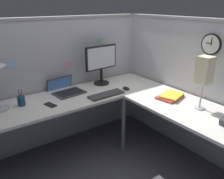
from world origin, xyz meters
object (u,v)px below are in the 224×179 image
at_px(keyboard, 106,95).
at_px(book_stack, 171,96).
at_px(laptop, 65,89).
at_px(pen_cup, 21,101).
at_px(computer_mouse, 126,88).
at_px(monitor, 101,62).
at_px(cell_phone, 50,105).
at_px(desk_lamp_paper, 205,72).
at_px(wall_clock, 211,44).

bearing_deg(keyboard, book_stack, -43.67).
bearing_deg(laptop, pen_cup, -168.12).
xyz_separation_m(laptop, computer_mouse, (0.63, -0.38, -0.01)).
height_order(monitor, cell_phone, monitor).
relative_size(monitor, keyboard, 1.16).
height_order(computer_mouse, pen_cup, pen_cup).
xyz_separation_m(computer_mouse, desk_lamp_paper, (0.26, -0.85, 0.37)).
xyz_separation_m(laptop, desk_lamp_paper, (0.90, -1.23, 0.36)).
bearing_deg(monitor, computer_mouse, -71.12).
bearing_deg(wall_clock, cell_phone, 150.99).
distance_m(computer_mouse, wall_clock, 1.06).
height_order(computer_mouse, book_stack, book_stack).
relative_size(keyboard, desk_lamp_paper, 0.81).
bearing_deg(laptop, wall_clock, -43.20).
xyz_separation_m(pen_cup, cell_phone, (0.24, -0.17, -0.05)).
bearing_deg(desk_lamp_paper, monitor, 107.73).
relative_size(keyboard, computer_mouse, 4.13).
bearing_deg(pen_cup, book_stack, -28.66).
distance_m(monitor, pen_cup, 1.08).
xyz_separation_m(monitor, pen_cup, (-1.05, -0.09, -0.24)).
height_order(cell_phone, desk_lamp_paper, desk_lamp_paper).
bearing_deg(book_stack, laptop, 134.57).
height_order(keyboard, computer_mouse, computer_mouse).
bearing_deg(cell_phone, wall_clock, -42.95).
distance_m(pen_cup, book_stack, 1.60).
distance_m(keyboard, pen_cup, 0.91).
distance_m(laptop, computer_mouse, 0.74).
xyz_separation_m(pen_cup, wall_clock, (1.70, -0.98, 0.54)).
height_order(monitor, wall_clock, wall_clock).
distance_m(monitor, laptop, 0.58).
distance_m(computer_mouse, pen_cup, 1.20).
distance_m(cell_phone, book_stack, 1.30).
xyz_separation_m(monitor, wall_clock, (0.65, -1.07, 0.30)).
bearing_deg(wall_clock, desk_lamp_paper, -153.18).
height_order(keyboard, pen_cup, pen_cup).
distance_m(laptop, pen_cup, 0.55).
distance_m(keyboard, computer_mouse, 0.31).
distance_m(pen_cup, desk_lamp_paper, 1.84).
bearing_deg(laptop, desk_lamp_paper, -53.85).
xyz_separation_m(keyboard, desk_lamp_paper, (0.57, -0.83, 0.37)).
relative_size(cell_phone, desk_lamp_paper, 0.27).
bearing_deg(keyboard, desk_lamp_paper, -57.43).
bearing_deg(wall_clock, book_stack, 144.32).
xyz_separation_m(laptop, wall_clock, (1.16, -1.09, 0.57)).
bearing_deg(monitor, pen_cup, -174.94).
bearing_deg(keyboard, monitor, 62.35).
bearing_deg(computer_mouse, keyboard, -176.48).
xyz_separation_m(pen_cup, book_stack, (1.40, -0.77, -0.03)).
bearing_deg(cell_phone, monitor, 4.12).
distance_m(computer_mouse, book_stack, 0.55).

